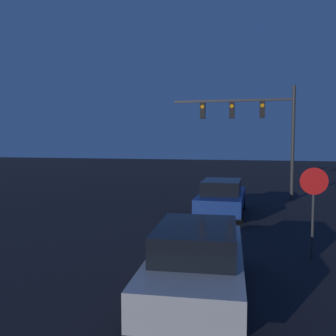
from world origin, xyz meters
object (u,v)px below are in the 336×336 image
stop_sign (313,196)px  car_near (197,259)px  car_far (222,197)px  traffic_signal_mast (255,121)px

stop_sign → car_near: bearing=-131.2°
car_near → stop_sign: bearing=45.1°
car_far → stop_sign: stop_sign is taller
car_far → car_near: bearing=-88.0°
traffic_signal_mast → car_near: bearing=-94.5°
traffic_signal_mast → stop_sign: traffic_signal_mast is taller
traffic_signal_mast → stop_sign: bearing=-81.5°
car_far → stop_sign: (2.89, -5.54, 0.96)m
car_near → car_far: 8.54m
car_near → traffic_signal_mast: traffic_signal_mast is taller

